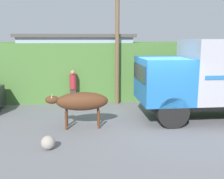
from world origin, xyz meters
TOP-DOWN VIEW (x-y plane):
  - ground_plane at (0.00, 0.00)m, footprint 60.00×60.00m
  - hillside_embankment at (0.00, 6.40)m, footprint 32.00×5.20m
  - building_backdrop at (-2.99, 5.01)m, footprint 5.91×2.70m
  - cargo_truck at (2.77, 0.71)m, footprint 6.21×2.35m
  - brown_cow at (-2.76, 0.13)m, footprint 2.23×0.66m
  - pedestrian_on_hill at (-3.15, 3.50)m, footprint 0.38×0.38m
  - utility_pole at (-1.02, 3.48)m, footprint 0.90×0.20m
  - roadside_rock at (-3.71, -1.69)m, footprint 0.42×0.42m

SIDE VIEW (x-z plane):
  - ground_plane at x=0.00m, z-range 0.00..0.00m
  - roadside_rock at x=-3.71m, z-range 0.00..0.42m
  - pedestrian_on_hill at x=-3.15m, z-range 0.09..1.79m
  - brown_cow at x=-2.76m, z-range 0.31..1.62m
  - hillside_embankment at x=0.00m, z-range 0.00..2.97m
  - building_backdrop at x=-2.99m, z-range 0.01..3.41m
  - cargo_truck at x=2.77m, z-range 0.18..3.34m
  - utility_pole at x=-1.02m, z-range 0.13..5.93m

